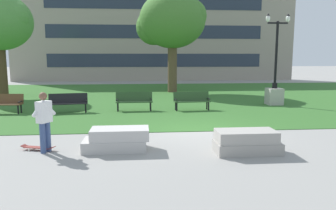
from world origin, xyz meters
TOP-DOWN VIEW (x-y plane):
  - ground_plane at (0.00, 0.00)m, footprint 140.00×140.00m
  - grass_lawn at (0.00, 10.00)m, footprint 40.00×20.00m
  - concrete_block_center at (-2.82, -2.05)m, footprint 1.88×0.90m
  - concrete_block_left at (0.82, -2.64)m, footprint 1.80×0.90m
  - person_skateboarder at (-4.82, -2.10)m, footprint 0.58×0.51m
  - skateboard at (-5.10, -1.90)m, footprint 1.03×0.48m
  - park_bench_near_left at (-2.42, 4.75)m, footprint 1.81×0.57m
  - park_bench_near_right at (-5.55, 4.44)m, footprint 1.86×0.78m
  - park_bench_far_left at (-8.54, 4.47)m, footprint 1.84×0.67m
  - park_bench_far_right at (0.43, 4.64)m, footprint 1.83×0.65m
  - lamp_post_right at (5.28, 6.05)m, footprint 1.32×0.80m
  - tree_far_right at (0.23, 12.87)m, footprint 5.04×4.80m
  - building_facade_distant at (-0.34, 24.50)m, footprint 30.39×1.03m

SIDE VIEW (x-z plane):
  - ground_plane at x=0.00m, z-range 0.00..0.00m
  - grass_lawn at x=0.00m, z-range 0.00..0.02m
  - skateboard at x=-5.10m, z-range 0.02..0.15m
  - concrete_block_center at x=-2.82m, z-range -0.01..0.63m
  - concrete_block_left at x=0.82m, z-range -0.01..0.63m
  - park_bench_near_left at x=-2.42m, z-range 0.09..0.99m
  - park_bench_near_right at x=-5.55m, z-range 0.09..0.99m
  - park_bench_far_left at x=-8.54m, z-range 0.09..0.99m
  - park_bench_far_right at x=0.43m, z-range 0.09..0.99m
  - person_skateboarder at x=-4.82m, z-range 0.12..1.83m
  - lamp_post_right at x=5.28m, z-range -1.44..3.47m
  - tree_far_right at x=0.23m, z-range 1.53..8.82m
  - building_facade_distant at x=-0.34m, z-range -0.01..12.16m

